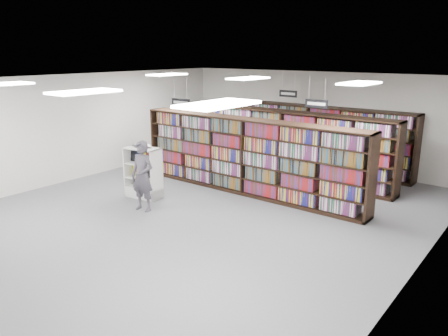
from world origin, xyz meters
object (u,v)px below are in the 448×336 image
Objects in this scene: open_book at (141,146)px; endcap_display at (144,180)px; bookshelf_row_near at (247,156)px; shopper at (142,176)px.

endcap_display is at bearing 3.24° from open_book.
bookshelf_row_near reaches higher than open_book.
shopper is at bearing -50.54° from endcap_display.
bookshelf_row_near is 2.87m from endcap_display.
bookshelf_row_near is 2.98m from shopper.
bookshelf_row_near is 2.88m from open_book.
endcap_display is 0.94m from open_book.
endcap_display is 0.78× the size of shopper.
open_book reaches higher than endcap_display.
endcap_display is 2.00× the size of open_book.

